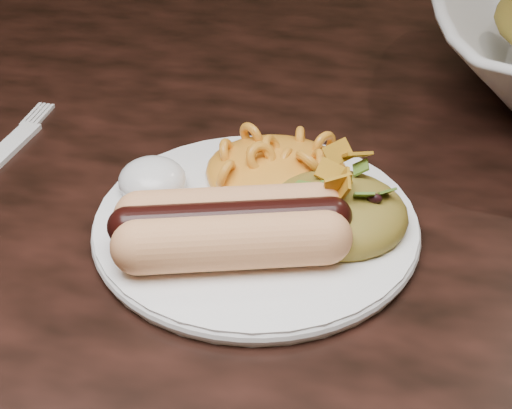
# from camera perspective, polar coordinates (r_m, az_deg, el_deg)

# --- Properties ---
(table) EXTENTS (1.60, 0.90, 0.75)m
(table) POSITION_cam_1_polar(r_m,az_deg,el_deg) (0.68, -1.41, 0.68)
(table) COLOR black
(table) RESTS_ON floor
(plate) EXTENTS (0.26, 0.26, 0.01)m
(plate) POSITION_cam_1_polar(r_m,az_deg,el_deg) (0.48, 0.00, -1.46)
(plate) COLOR white
(plate) RESTS_ON table
(hotdog) EXTENTS (0.12, 0.09, 0.03)m
(hotdog) POSITION_cam_1_polar(r_m,az_deg,el_deg) (0.45, -1.84, -1.57)
(hotdog) COLOR #E9A56B
(hotdog) RESTS_ON plate
(mac_and_cheese) EXTENTS (0.10, 0.09, 0.04)m
(mac_and_cheese) POSITION_cam_1_polar(r_m,az_deg,el_deg) (0.51, 1.55, 3.69)
(mac_and_cheese) COLOR gold
(mac_and_cheese) RESTS_ON plate
(sour_cream) EXTENTS (0.05, 0.05, 0.03)m
(sour_cream) POSITION_cam_1_polar(r_m,az_deg,el_deg) (0.50, -7.60, 2.25)
(sour_cream) COLOR silver
(sour_cream) RESTS_ON plate
(taco_salad) EXTENTS (0.09, 0.08, 0.04)m
(taco_salad) POSITION_cam_1_polar(r_m,az_deg,el_deg) (0.47, 5.89, 0.22)
(taco_salad) COLOR #AF5E21
(taco_salad) RESTS_ON plate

